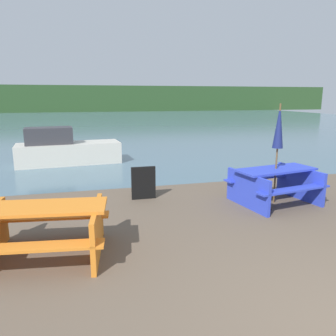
% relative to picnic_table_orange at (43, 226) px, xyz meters
% --- Properties ---
extents(water, '(60.00, 50.00, 0.00)m').
position_rel_picnic_table_orange_xyz_m(water, '(3.29, 28.38, -0.47)').
color(water, slate).
rests_on(water, ground_plane).
extents(far_treeline, '(80.00, 1.60, 4.00)m').
position_rel_picnic_table_orange_xyz_m(far_treeline, '(3.29, 48.38, 1.54)').
color(far_treeline, '#284723').
rests_on(far_treeline, water).
extents(picnic_table_orange, '(1.97, 1.60, 0.78)m').
position_rel_picnic_table_orange_xyz_m(picnic_table_orange, '(0.00, 0.00, 0.00)').
color(picnic_table_orange, orange).
rests_on(picnic_table_orange, ground_plane).
extents(picnic_table_blue, '(1.96, 1.66, 0.78)m').
position_rel_picnic_table_orange_xyz_m(picnic_table_blue, '(4.65, 1.38, 0.00)').
color(picnic_table_blue, blue).
rests_on(picnic_table_blue, ground_plane).
extents(umbrella_navy, '(0.22, 0.22, 2.17)m').
position_rel_picnic_table_orange_xyz_m(umbrella_navy, '(4.65, 1.38, 1.20)').
color(umbrella_navy, brown).
rests_on(umbrella_navy, ground_plane).
extents(boat, '(3.57, 1.51, 1.29)m').
position_rel_picnic_table_orange_xyz_m(boat, '(-0.01, 7.06, 0.02)').
color(boat, beige).
rests_on(boat, water).
extents(signboard, '(0.55, 0.08, 0.75)m').
position_rel_picnic_table_orange_xyz_m(signboard, '(1.90, 2.39, -0.09)').
color(signboard, black).
rests_on(signboard, ground_plane).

